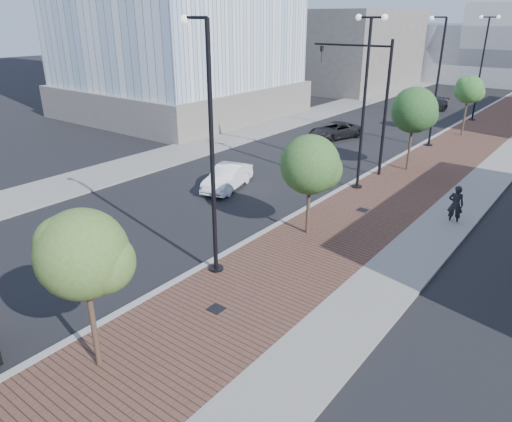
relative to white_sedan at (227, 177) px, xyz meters
The scene contains 20 objects.
sidewalk 24.12m from the white_sedan, 68.51° to the left, with size 7.00×140.00×0.12m, color #4C2D23.
curb 23.07m from the white_sedan, 76.63° to the left, with size 0.30×140.00×0.14m, color gray.
west_sidewalk 23.72m from the white_sedan, 108.86° to the left, with size 4.00×140.00×0.12m, color slate.
white_sedan is the anchor object (origin of this frame).
dark_car_mid 14.55m from the white_sedan, 94.16° to the left, with size 2.13×4.62×1.28m, color black.
dark_car_far 30.77m from the white_sedan, 87.77° to the left, with size 1.85×4.56×1.32m, color black.
pedestrian 12.09m from the white_sedan, 13.48° to the left, with size 0.69×0.45×1.90m, color black.
streetlight_1 10.22m from the white_sedan, 52.41° to the right, with size 1.44×0.56×9.21m.
streetlight_2 8.49m from the white_sedan, 36.79° to the left, with size 1.72×0.56×9.28m.
streetlight_3 17.82m from the white_sedan, 70.50° to the left, with size 1.44×0.56×9.21m.
streetlight_4 29.34m from the white_sedan, 78.21° to the left, with size 1.72×0.56×9.28m.
traffic_mast 9.96m from the white_sedan, 55.91° to the left, with size 5.09×0.20×8.00m.
tree_0 15.50m from the white_sedan, 62.73° to the right, with size 2.41×2.37×4.76m.
tree_1 7.88m from the white_sedan, 19.99° to the right, with size 2.59×2.57×4.60m.
tree_2 12.19m from the white_sedan, 53.58° to the left, with size 2.78×2.78×5.28m.
tree_3 22.78m from the white_sedan, 71.98° to the left, with size 2.27×2.20×4.90m.
tower_podium 23.61m from the white_sedan, 142.28° to the left, with size 19.00×19.00×3.00m, color slate.
commercial_block_nw 45.11m from the white_sedan, 109.06° to the left, with size 14.00×20.00×10.00m, color #5F5A55.
utility_cover_1 12.31m from the white_sedan, 51.04° to the right, with size 0.50×0.50×0.02m, color black.
utility_cover_2 7.89m from the white_sedan, 10.52° to the left, with size 0.50×0.50×0.02m, color black.
Camera 1 is at (11.58, -1.75, 9.14)m, focal length 33.18 mm.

